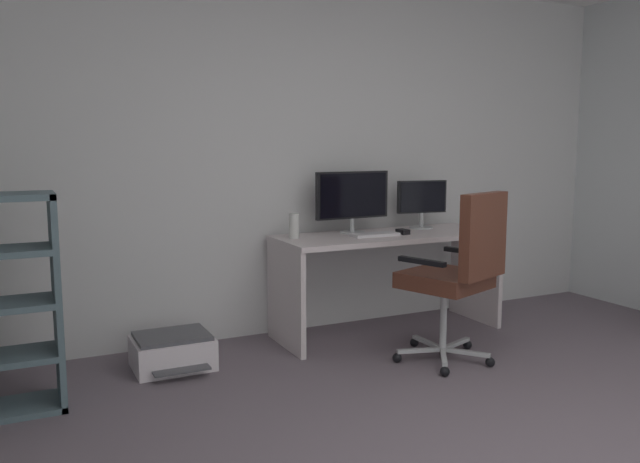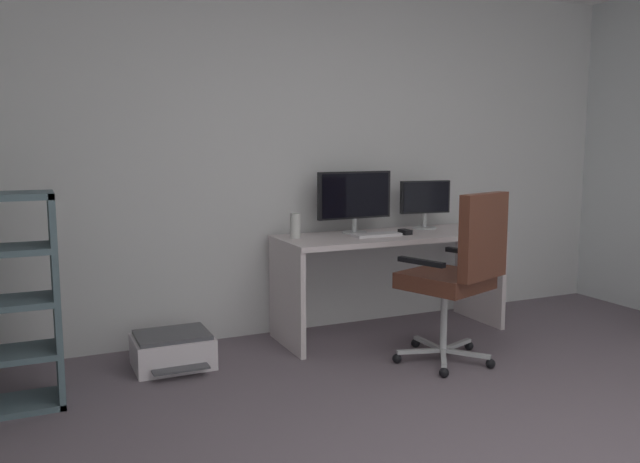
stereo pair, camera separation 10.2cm
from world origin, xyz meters
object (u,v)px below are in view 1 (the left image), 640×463
Objects in this scene: office_chair at (458,268)px; printer at (173,351)px; monitor_secondary at (422,200)px; keyboard at (375,235)px; desk at (388,259)px; monitor_main at (352,197)px; desktop_speaker at (294,226)px; computer_mouse at (403,232)px.

office_chair is 1.83m from printer.
monitor_secondary is 0.60m from keyboard.
desk is at bearing -159.74° from monitor_secondary.
monitor_main is at bearing 8.85° from printer.
desktop_speaker is at bearing -177.46° from monitor_secondary.
desk is 0.57m from monitor_secondary.
monitor_main is 5.81× the size of computer_mouse.
office_chair reaches higher than computer_mouse.
office_chair reaches higher than desk.
office_chair reaches higher than desktop_speaker.
monitor_main is 0.51m from desktop_speaker.
desktop_speaker reaches higher than keyboard.
monitor_main reaches higher than printer.
computer_mouse is (0.08, -0.06, 0.20)m from desk.
printer is at bearing 178.21° from computer_mouse.
office_chair is (0.73, -0.86, -0.20)m from desktop_speaker.
desktop_speaker is (-0.55, 0.15, 0.07)m from keyboard.
computer_mouse is at bearing 0.42° from printer.
computer_mouse is (0.23, -0.00, 0.01)m from keyboard.
monitor_secondary is 0.84× the size of printer.
printer is at bearing 156.78° from office_chair.
printer is (-1.96, -0.21, -0.84)m from monitor_secondary.
desktop_speaker is at bearing 10.53° from printer.
keyboard is at bearing -158.38° from desk.
desk is at bearing -32.82° from monitor_main.
monitor_secondary reaches higher than office_chair.
office_chair is at bearing -111.05° from monitor_secondary.
desktop_speaker is 0.36× the size of printer.
monitor_secondary is 3.96× the size of computer_mouse.
monitor_main reaches higher than desk.
keyboard is 1.57m from printer.
monitor_main is 0.54× the size of office_chair.
printer is (-1.36, -0.21, -0.88)m from monitor_main.
printer is at bearing -173.82° from monitor_secondary.
monitor_secondary is 1.08m from desktop_speaker.
monitor_secondary is at bearing 68.95° from office_chair.
keyboard is 2.00× the size of desktop_speaker.
monitor_main is (-0.22, 0.14, 0.44)m from desk.
printer is (-1.58, -0.07, -0.44)m from desk.
desk is 1.64m from printer.
desk is 0.51m from monitor_main.
keyboard is 0.32× the size of office_chair.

